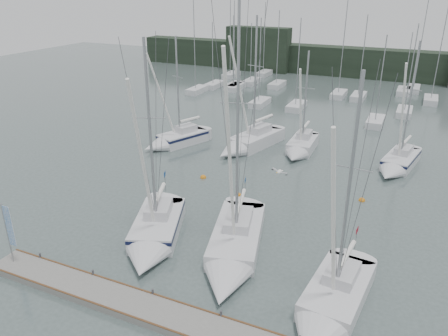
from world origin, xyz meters
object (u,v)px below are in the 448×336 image
object	(u,v)px
buoy_b	(362,201)
dock_banner	(9,229)
sailboat_near_left	(153,237)
sailboat_mid_b	(246,144)
sailboat_near_center	(232,255)
sailboat_near_right	(328,310)
buoy_c	(203,178)
sailboat_mid_c	(300,148)
sailboat_mid_a	(173,140)
buoy_a	(238,195)
sailboat_mid_d	(397,164)

from	to	relation	value
buoy_b	dock_banner	xyz separation A→B (m)	(-17.38, -17.44, 2.67)
sailboat_near_left	sailboat_mid_b	bearing A→B (deg)	72.27
sailboat_near_center	sailboat_near_right	xyz separation A→B (m)	(6.31, -2.42, -0.01)
sailboat_near_left	buoy_b	world-z (taller)	sailboat_near_left
sailboat_near_right	dock_banner	xyz separation A→B (m)	(-17.73, -3.41, 2.16)
buoy_c	sailboat_near_right	bearing A→B (deg)	-43.27
sailboat_near_center	sailboat_near_right	bearing A→B (deg)	-35.68
sailboat_mid_c	sailboat_near_left	bearing A→B (deg)	-103.57
sailboat_mid_a	buoy_b	distance (m)	20.22
sailboat_near_right	buoy_c	bearing A→B (deg)	142.31
sailboat_mid_a	sailboat_near_right	bearing A→B (deg)	-19.59
sailboat_near_center	dock_banner	bearing A→B (deg)	-167.67
sailboat_near_center	sailboat_mid_a	world-z (taller)	sailboat_near_center
sailboat_mid_b	dock_banner	xyz separation A→B (m)	(-5.00, -24.15, 2.05)
buoy_c	buoy_b	bearing A→B (deg)	5.54
sailboat_near_center	sailboat_near_left	bearing A→B (deg)	169.63
buoy_c	sailboat_mid_b	bearing A→B (deg)	84.16
sailboat_near_left	sailboat_mid_b	size ratio (longest dim) A/B	1.01
buoy_a	buoy_c	xyz separation A→B (m)	(-4.12, 1.88, 0.00)
dock_banner	buoy_c	bearing A→B (deg)	74.64
buoy_b	buoy_c	world-z (taller)	buoy_c
sailboat_mid_d	buoy_a	xyz separation A→B (m)	(-10.98, -10.68, -0.54)
sailboat_mid_a	dock_banner	xyz separation A→B (m)	(2.31, -22.01, 2.08)
sailboat_near_right	sailboat_mid_d	distance (m)	21.61
sailboat_near_left	sailboat_near_right	size ratio (longest dim) A/B	1.05
sailboat_mid_c	dock_banner	xyz separation A→B (m)	(-10.23, -25.27, 2.12)
sailboat_mid_a	buoy_b	xyz separation A→B (m)	(19.69, -4.57, -0.59)
sailboat_mid_d	buoy_c	world-z (taller)	sailboat_mid_d
sailboat_near_center	buoy_c	xyz separation A→B (m)	(-7.24, 10.33, -0.52)
sailboat_near_right	sailboat_mid_b	distance (m)	24.33
sailboat_near_right	buoy_a	bearing A→B (deg)	136.50
buoy_a	dock_banner	distance (m)	16.73
sailboat_mid_d	sailboat_mid_b	bearing A→B (deg)	-165.73
sailboat_mid_d	dock_banner	bearing A→B (deg)	-116.67
sailboat_near_center	sailboat_mid_c	world-z (taller)	sailboat_near_center
sailboat_near_center	dock_banner	world-z (taller)	sailboat_near_center
sailboat_mid_c	buoy_c	world-z (taller)	sailboat_mid_c
sailboat_near_left	sailboat_mid_d	distance (m)	23.58
sailboat_near_left	sailboat_mid_d	world-z (taller)	sailboat_near_left
sailboat_mid_a	sailboat_near_center	bearing A→B (deg)	-26.41
sailboat_near_left	sailboat_mid_c	world-z (taller)	sailboat_near_left
buoy_a	buoy_c	bearing A→B (deg)	155.48
buoy_a	buoy_b	xyz separation A→B (m)	(9.08, 3.16, 0.00)
sailboat_mid_d	buoy_a	world-z (taller)	sailboat_mid_d
sailboat_near_left	dock_banner	distance (m)	8.40
sailboat_near_left	sailboat_near_right	distance (m)	11.83
sailboat_mid_c	dock_banner	world-z (taller)	sailboat_mid_c
sailboat_mid_d	sailboat_near_right	bearing A→B (deg)	-83.11
buoy_a	sailboat_mid_b	bearing A→B (deg)	108.51
buoy_b	buoy_a	bearing A→B (deg)	-160.81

